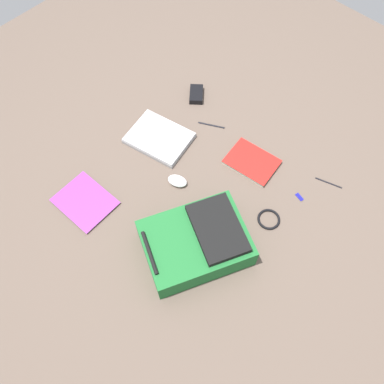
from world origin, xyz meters
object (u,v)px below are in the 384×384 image
power_brick (196,94)px  usb_stick (300,197)px  book_blue (252,162)px  computer_mouse (177,181)px  cable_coil (269,219)px  pen_blue (329,183)px  backpack (197,242)px  pen_black (211,125)px  laptop (159,138)px  book_manual (85,202)px

power_brick → usb_stick: (0.13, 0.80, -0.01)m
book_blue → power_brick: power_brick is taller
computer_mouse → cable_coil: bearing=89.1°
cable_coil → book_blue: bearing=-126.4°
book_blue → cable_coil: book_blue is taller
computer_mouse → pen_blue: (-0.51, 0.55, -0.01)m
power_brick → cable_coil: bearing=67.0°
book_blue → pen_blue: book_blue is taller
backpack → cable_coil: backpack is taller
backpack → computer_mouse: bearing=-121.4°
book_blue → usb_stick: size_ratio=6.06×
backpack → power_brick: (-0.66, -0.62, -0.06)m
pen_blue → backpack: bearing=-19.1°
pen_black → pen_blue: 0.68m
laptop → book_manual: laptop is taller
computer_mouse → power_brick: same height
backpack → pen_black: bearing=-143.4°
laptop → pen_blue: 0.89m
book_manual → pen_blue: (-0.89, 0.79, -0.00)m
laptop → book_manual: (0.51, 0.00, -0.01)m
cable_coil → usb_stick: (-0.20, 0.03, -0.00)m
power_brick → laptop: bearing=10.2°
backpack → laptop: 0.64m
usb_stick → computer_mouse: bearing=-54.7°
cable_coil → book_manual: bearing=-52.8°
book_manual → cable_coil: bearing=127.2°
book_blue → power_brick: bearing=-104.8°
power_brick → computer_mouse: bearing=33.6°
cable_coil → usb_stick: 0.20m
book_manual → cable_coil: size_ratio=2.57×
pen_black → book_manual: bearing=-9.7°
backpack → pen_blue: (-0.70, 0.24, -0.07)m
backpack → book_blue: (-0.53, -0.11, -0.06)m
computer_mouse → cable_coil: 0.48m
backpack → power_brick: bearing=-136.8°
backpack → computer_mouse: size_ratio=5.54×
backpack → power_brick: size_ratio=4.44×
cable_coil → pen_blue: (-0.36, 0.09, -0.00)m
usb_stick → laptop: bearing=-73.1°
power_brick → pen_black: power_brick is taller
book_manual → pen_blue: size_ratio=2.03×
pen_blue → usb_stick: 0.17m
book_blue → pen_blue: 0.39m
backpack → book_blue: size_ratio=2.03×
pen_black → pen_blue: bearing=101.1°
backpack → cable_coil: bearing=155.8°
computer_mouse → power_brick: bearing=-165.5°
laptop → book_blue: laptop is taller
backpack → book_blue: bearing=-168.2°
laptop → book_manual: 0.51m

